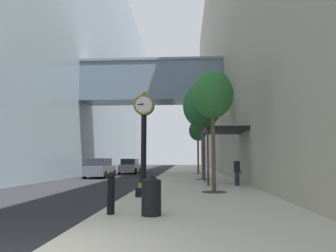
{
  "coord_description": "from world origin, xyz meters",
  "views": [
    {
      "loc": [
        2.47,
        -4.75,
        1.61
      ],
      "look_at": [
        0.9,
        22.64,
        4.5
      ],
      "focal_mm": 33.55,
      "sensor_mm": 36.0,
      "label": 1
    }
  ],
  "objects_px": {
    "pedestrian_walking": "(237,171)",
    "car_silver_mid": "(130,166)",
    "bollard_third": "(142,178)",
    "trash_bin": "(151,195)",
    "street_clock": "(144,138)",
    "street_tree_near": "(213,96)",
    "street_tree_mid_far": "(198,131)",
    "car_grey_near": "(100,168)",
    "bollard_nearest": "(111,192)",
    "street_tree_mid_near": "(202,106)"
  },
  "relations": [
    {
      "from": "car_grey_near",
      "to": "street_tree_mid_far",
      "type": "bearing_deg",
      "value": 31.08
    },
    {
      "from": "trash_bin",
      "to": "street_tree_near",
      "type": "bearing_deg",
      "value": 70.08
    },
    {
      "from": "street_clock",
      "to": "pedestrian_walking",
      "type": "height_order",
      "value": "street_clock"
    },
    {
      "from": "bollard_nearest",
      "to": "car_grey_near",
      "type": "relative_size",
      "value": 0.25
    },
    {
      "from": "street_tree_mid_far",
      "to": "car_silver_mid",
      "type": "relative_size",
      "value": 1.16
    },
    {
      "from": "bollard_third",
      "to": "street_clock",
      "type": "bearing_deg",
      "value": -80.18
    },
    {
      "from": "trash_bin",
      "to": "car_grey_near",
      "type": "bearing_deg",
      "value": 109.3
    },
    {
      "from": "car_grey_near",
      "to": "car_silver_mid",
      "type": "xyz_separation_m",
      "value": [
        1.19,
        8.08,
        -0.01
      ]
    },
    {
      "from": "street_tree_mid_near",
      "to": "car_silver_mid",
      "type": "relative_size",
      "value": 1.51
    },
    {
      "from": "street_clock",
      "to": "bollard_third",
      "type": "relative_size",
      "value": 3.75
    },
    {
      "from": "bollard_nearest",
      "to": "street_clock",
      "type": "bearing_deg",
      "value": 85.35
    },
    {
      "from": "street_clock",
      "to": "car_silver_mid",
      "type": "bearing_deg",
      "value": 101.42
    },
    {
      "from": "bollard_third",
      "to": "trash_bin",
      "type": "bearing_deg",
      "value": -79.65
    },
    {
      "from": "street_tree_mid_far",
      "to": "pedestrian_walking",
      "type": "xyz_separation_m",
      "value": [
        1.61,
        -14.31,
        -3.51
      ]
    },
    {
      "from": "street_clock",
      "to": "street_tree_mid_near",
      "type": "distance_m",
      "value": 11.55
    },
    {
      "from": "street_tree_mid_far",
      "to": "car_grey_near",
      "type": "relative_size",
      "value": 1.2
    },
    {
      "from": "pedestrian_walking",
      "to": "car_silver_mid",
      "type": "distance_m",
      "value": 19.42
    },
    {
      "from": "pedestrian_walking",
      "to": "trash_bin",
      "type": "bearing_deg",
      "value": -111.55
    },
    {
      "from": "trash_bin",
      "to": "car_silver_mid",
      "type": "bearing_deg",
      "value": 101.29
    },
    {
      "from": "bollard_nearest",
      "to": "car_grey_near",
      "type": "xyz_separation_m",
      "value": [
        -5.41,
        18.49,
        0.08
      ]
    },
    {
      "from": "street_clock",
      "to": "street_tree_near",
      "type": "distance_m",
      "value": 4.01
    },
    {
      "from": "bollard_nearest",
      "to": "pedestrian_walking",
      "type": "relative_size",
      "value": 0.71
    },
    {
      "from": "street_tree_mid_far",
      "to": "car_silver_mid",
      "type": "distance_m",
      "value": 8.81
    },
    {
      "from": "pedestrian_walking",
      "to": "car_silver_mid",
      "type": "bearing_deg",
      "value": 117.93
    },
    {
      "from": "bollard_third",
      "to": "car_grey_near",
      "type": "height_order",
      "value": "car_grey_near"
    },
    {
      "from": "street_clock",
      "to": "trash_bin",
      "type": "bearing_deg",
      "value": -79.4
    },
    {
      "from": "street_clock",
      "to": "car_grey_near",
      "type": "bearing_deg",
      "value": 111.67
    },
    {
      "from": "street_clock",
      "to": "bollard_nearest",
      "type": "xyz_separation_m",
      "value": [
        -0.33,
        -4.04,
        -1.73
      ]
    },
    {
      "from": "bollard_nearest",
      "to": "street_tree_mid_far",
      "type": "xyz_separation_m",
      "value": [
        3.26,
        23.72,
        3.74
      ]
    },
    {
      "from": "pedestrian_walking",
      "to": "car_grey_near",
      "type": "height_order",
      "value": "pedestrian_walking"
    },
    {
      "from": "street_tree_near",
      "to": "street_tree_mid_near",
      "type": "relative_size",
      "value": 0.78
    },
    {
      "from": "street_tree_near",
      "to": "car_grey_near",
      "type": "xyz_separation_m",
      "value": [
        -8.68,
        12.67,
        -3.72
      ]
    },
    {
      "from": "street_tree_near",
      "to": "pedestrian_walking",
      "type": "height_order",
      "value": "street_tree_near"
    },
    {
      "from": "bollard_nearest",
      "to": "trash_bin",
      "type": "height_order",
      "value": "bollard_nearest"
    },
    {
      "from": "street_tree_mid_near",
      "to": "trash_bin",
      "type": "xyz_separation_m",
      "value": [
        -2.16,
        -14.9,
        -4.86
      ]
    },
    {
      "from": "street_clock",
      "to": "car_silver_mid",
      "type": "height_order",
      "value": "street_clock"
    },
    {
      "from": "pedestrian_walking",
      "to": "car_grey_near",
      "type": "bearing_deg",
      "value": 138.56
    },
    {
      "from": "street_tree_mid_near",
      "to": "street_tree_near",
      "type": "bearing_deg",
      "value": -90.0
    },
    {
      "from": "pedestrian_walking",
      "to": "car_silver_mid",
      "type": "xyz_separation_m",
      "value": [
        -9.1,
        17.16,
        -0.17
      ]
    },
    {
      "from": "bollard_nearest",
      "to": "car_grey_near",
      "type": "bearing_deg",
      "value": 106.32
    },
    {
      "from": "street_tree_mid_far",
      "to": "trash_bin",
      "type": "relative_size",
      "value": 5.19
    },
    {
      "from": "street_clock",
      "to": "car_grey_near",
      "type": "height_order",
      "value": "street_clock"
    },
    {
      "from": "bollard_nearest",
      "to": "car_silver_mid",
      "type": "xyz_separation_m",
      "value": [
        -4.22,
        26.57,
        0.07
      ]
    },
    {
      "from": "bollard_third",
      "to": "car_silver_mid",
      "type": "height_order",
      "value": "car_silver_mid"
    },
    {
      "from": "street_tree_mid_near",
      "to": "pedestrian_walking",
      "type": "distance_m",
      "value": 7.23
    },
    {
      "from": "street_clock",
      "to": "street_tree_mid_far",
      "type": "distance_m",
      "value": 20.0
    },
    {
      "from": "street_clock",
      "to": "bollard_third",
      "type": "bearing_deg",
      "value": 99.82
    },
    {
      "from": "car_silver_mid",
      "to": "car_grey_near",
      "type": "bearing_deg",
      "value": -98.4
    },
    {
      "from": "street_clock",
      "to": "street_tree_mid_far",
      "type": "bearing_deg",
      "value": 81.52
    },
    {
      "from": "trash_bin",
      "to": "pedestrian_walking",
      "type": "relative_size",
      "value": 0.66
    }
  ]
}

